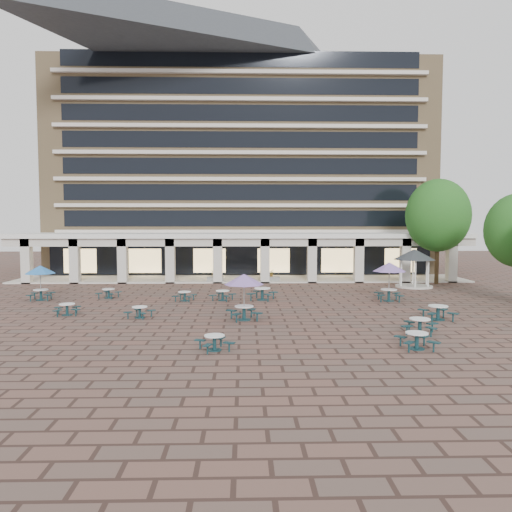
% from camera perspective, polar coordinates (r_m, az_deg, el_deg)
% --- Properties ---
extents(ground, '(120.00, 120.00, 0.00)m').
position_cam_1_polar(ground, '(32.52, -1.79, -5.78)').
color(ground, brown).
rests_on(ground, ground).
extents(apartment_building, '(40.00, 15.50, 25.20)m').
position_cam_1_polar(apartment_building, '(57.95, -1.65, 11.01)').
color(apartment_building, '#A1845B').
rests_on(apartment_building, ground).
extents(retail_arcade, '(42.00, 6.60, 4.40)m').
position_cam_1_polar(retail_arcade, '(46.92, -1.68, 0.92)').
color(retail_arcade, white).
rests_on(retail_arcade, ground).
extents(picnic_table_0, '(1.75, 1.75, 0.65)m').
position_cam_1_polar(picnic_table_0, '(29.43, -13.15, -6.15)').
color(picnic_table_0, '#123537').
rests_on(picnic_table_0, ground).
extents(picnic_table_1, '(1.82, 1.82, 0.66)m').
position_cam_1_polar(picnic_table_1, '(21.70, -4.77, -9.68)').
color(picnic_table_1, '#123537').
rests_on(picnic_table_1, ground).
extents(picnic_table_2, '(1.65, 1.65, 0.73)m').
position_cam_1_polar(picnic_table_2, '(22.91, 17.90, -9.03)').
color(picnic_table_2, '#123537').
rests_on(picnic_table_2, ground).
extents(picnic_table_3, '(2.08, 2.08, 0.76)m').
position_cam_1_polar(picnic_table_3, '(25.99, 18.22, -7.45)').
color(picnic_table_3, '#123537').
rests_on(picnic_table_3, ground).
extents(picnic_table_4, '(2.10, 2.10, 2.43)m').
position_cam_1_polar(picnic_table_4, '(37.92, -23.44, -1.57)').
color(picnic_table_4, '#123537').
rests_on(picnic_table_4, ground).
extents(picnic_table_5, '(1.79, 1.79, 0.68)m').
position_cam_1_polar(picnic_table_5, '(31.49, -20.78, -5.61)').
color(picnic_table_5, '#123537').
rests_on(picnic_table_5, ground).
extents(picnic_table_6, '(2.23, 2.23, 2.58)m').
position_cam_1_polar(picnic_table_6, '(27.79, -1.38, -2.89)').
color(picnic_table_6, '#123537').
rests_on(picnic_table_6, ground).
extents(picnic_table_7, '(1.87, 1.87, 0.81)m').
position_cam_1_polar(picnic_table_7, '(29.87, 20.08, -5.96)').
color(picnic_table_7, '#123537').
rests_on(picnic_table_7, ground).
extents(picnic_table_8, '(1.76, 1.76, 0.67)m').
position_cam_1_polar(picnic_table_8, '(37.47, -16.50, -4.02)').
color(picnic_table_8, '#123537').
rests_on(picnic_table_8, ground).
extents(picnic_table_9, '(1.91, 1.91, 0.70)m').
position_cam_1_polar(picnic_table_9, '(34.93, -3.84, -4.41)').
color(picnic_table_9, '#123537').
rests_on(picnic_table_9, ground).
extents(picnic_table_11, '(2.31, 2.31, 2.67)m').
position_cam_1_polar(picnic_table_11, '(35.59, 14.99, -1.38)').
color(picnic_table_11, '#123537').
rests_on(picnic_table_11, ground).
extents(picnic_table_12, '(1.68, 1.68, 0.66)m').
position_cam_1_polar(picnic_table_12, '(35.00, -8.16, -4.47)').
color(picnic_table_12, '#123537').
rests_on(picnic_table_12, ground).
extents(picnic_table_13, '(2.30, 2.30, 0.85)m').
position_cam_1_polar(picnic_table_13, '(35.06, 0.72, -4.22)').
color(picnic_table_13, '#123537').
rests_on(picnic_table_13, ground).
extents(gazebo, '(3.41, 3.41, 3.17)m').
position_cam_1_polar(gazebo, '(43.67, 17.65, -0.31)').
color(gazebo, beige).
rests_on(gazebo, ground).
extents(tree_east_c, '(5.53, 5.53, 9.21)m').
position_cam_1_polar(tree_east_c, '(46.40, 20.08, 4.37)').
color(tree_east_c, '#392A17').
rests_on(tree_east_c, ground).
extents(planter_left, '(1.50, 0.73, 1.26)m').
position_cam_1_polar(planter_left, '(45.30, -4.69, -2.37)').
color(planter_left, gray).
rests_on(planter_left, ground).
extents(planter_right, '(1.50, 0.64, 1.16)m').
position_cam_1_polar(planter_right, '(45.31, 1.78, -2.46)').
color(planter_right, gray).
rests_on(planter_right, ground).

